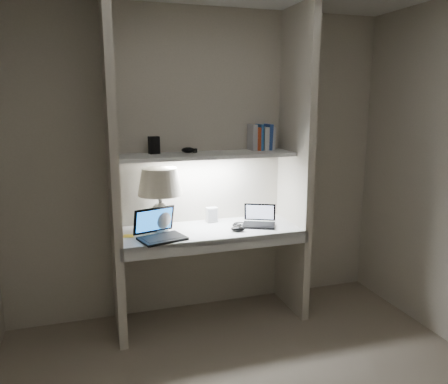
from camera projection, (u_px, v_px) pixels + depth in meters
name	position (u px, v px, depth m)	size (l,w,h in m)	color
back_wall	(201.00, 165.00, 3.64)	(3.20, 0.01, 2.50)	beige
alcove_panel_left	(113.00, 174.00, 3.17)	(0.06, 0.55, 2.50)	beige
alcove_panel_right	(295.00, 165.00, 3.59)	(0.06, 0.55, 2.50)	beige
desk	(210.00, 231.00, 3.48)	(1.40, 0.55, 0.04)	white
desk_apron	(220.00, 245.00, 3.25)	(1.46, 0.03, 0.10)	silver
shelf	(207.00, 155.00, 3.45)	(1.40, 0.36, 0.03)	silver
strip_light	(207.00, 158.00, 3.45)	(0.60, 0.04, 0.01)	white
table_lamp	(160.00, 189.00, 3.34)	(0.34, 0.34, 0.50)	white
laptop_main	(159.00, 231.00, 3.24)	(0.39, 0.36, 0.22)	black
laptop_netbook	(259.00, 220.00, 3.58)	(0.33, 0.31, 0.17)	black
speaker	(212.00, 215.00, 3.66)	(0.09, 0.06, 0.13)	silver
mouse	(238.00, 229.00, 3.41)	(0.11, 0.07, 0.04)	black
cable_coil	(239.00, 224.00, 3.60)	(0.10, 0.10, 0.01)	black
sticky_note	(129.00, 236.00, 3.30)	(0.08, 0.08, 0.00)	yellow
book_row	(261.00, 138.00, 3.67)	(0.20, 0.14, 0.22)	silver
shelf_box	(154.00, 145.00, 3.40)	(0.08, 0.06, 0.14)	black
shelf_gadget	(188.00, 150.00, 3.46)	(0.11, 0.08, 0.05)	black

